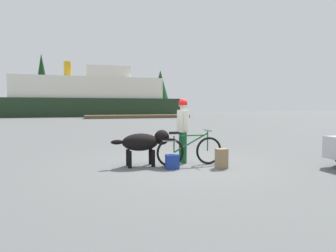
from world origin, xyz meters
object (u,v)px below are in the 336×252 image
object	(u,v)px
person_cyclist	(183,124)
backpack	(222,158)
bicycle	(189,151)
dog	(144,142)
handbag_pannier	(172,162)
ferry_boat	(91,98)

from	to	relation	value
person_cyclist	backpack	xyz separation A→B (m)	(0.68, -0.94, -0.81)
bicycle	dog	size ratio (longest dim) A/B	1.19
person_cyclist	dog	size ratio (longest dim) A/B	1.15
bicycle	handbag_pannier	distance (m)	0.65
person_cyclist	dog	xyz separation A→B (m)	(-1.10, -0.13, -0.43)
bicycle	person_cyclist	distance (m)	0.78
backpack	ferry_boat	world-z (taller)	ferry_boat
bicycle	handbag_pannier	bearing A→B (deg)	-154.45
ferry_boat	bicycle	bearing A→B (deg)	-88.18
backpack	handbag_pannier	xyz separation A→B (m)	(-1.20, 0.26, -0.07)
bicycle	handbag_pannier	size ratio (longest dim) A/B	5.05
bicycle	person_cyclist	size ratio (longest dim) A/B	1.03
bicycle	person_cyclist	world-z (taller)	person_cyclist
handbag_pannier	person_cyclist	bearing A→B (deg)	52.61
bicycle	ferry_boat	xyz separation A→B (m)	(-1.25, 39.35, 2.51)
ferry_boat	dog	bearing A→B (deg)	-89.82
backpack	ferry_boat	xyz separation A→B (m)	(-1.90, 39.88, 2.66)
bicycle	dog	bearing A→B (deg)	165.70
person_cyclist	ferry_boat	world-z (taller)	ferry_boat
person_cyclist	handbag_pannier	bearing A→B (deg)	-127.39
ferry_boat	handbag_pannier	bearing A→B (deg)	-88.99
person_cyclist	dog	world-z (taller)	person_cyclist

